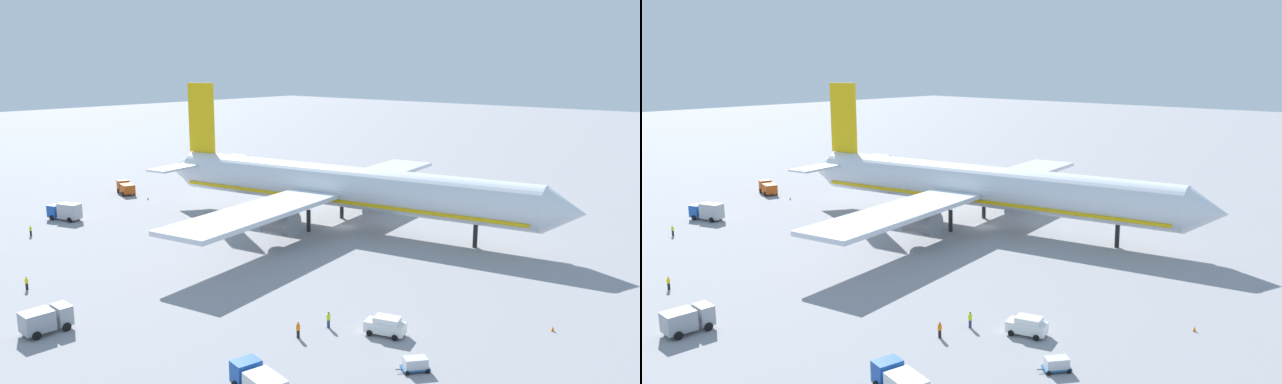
% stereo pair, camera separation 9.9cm
% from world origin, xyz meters
% --- Properties ---
extents(ground_plane, '(600.00, 600.00, 0.00)m').
position_xyz_m(ground_plane, '(0.00, 0.00, 0.00)').
color(ground_plane, gray).
extents(airliner, '(78.05, 72.14, 23.51)m').
position_xyz_m(airliner, '(-1.26, -0.19, 6.81)').
color(airliner, silver).
rests_on(airliner, ground).
extents(service_truck_0, '(6.16, 3.56, 2.38)m').
position_xyz_m(service_truck_0, '(30.19, -47.93, 1.32)').
color(service_truck_0, '#194CA5').
rests_on(service_truck_0, ground).
extents(service_truck_1, '(6.65, 3.86, 3.07)m').
position_xyz_m(service_truck_1, '(-39.59, -28.46, 1.65)').
color(service_truck_1, '#194CA5').
rests_on(service_truck_1, ground).
extents(service_truck_3, '(2.86, 4.97, 2.50)m').
position_xyz_m(service_truck_3, '(4.31, -53.49, 1.44)').
color(service_truck_3, '#999EA5').
rests_on(service_truck_3, ground).
extents(service_truck_4, '(6.50, 3.99, 2.62)m').
position_xyz_m(service_truck_4, '(-51.83, -8.72, 1.39)').
color(service_truck_4, '#BF4C14').
rests_on(service_truck_4, ground).
extents(service_van, '(4.44, 2.92, 1.97)m').
position_xyz_m(service_van, '(31.03, -30.94, 1.03)').
color(service_van, white).
rests_on(service_van, ground).
extents(baggage_cart_1, '(2.65, 2.89, 1.27)m').
position_xyz_m(baggage_cart_1, '(37.60, -35.53, 0.70)').
color(baggage_cart_1, '#26598C').
rests_on(baggage_cart_1, ground).
extents(ground_worker_0, '(0.44, 0.44, 1.72)m').
position_xyz_m(ground_worker_0, '(-34.01, -37.30, 0.87)').
color(ground_worker_0, black).
rests_on(ground_worker_0, ground).
extents(ground_worker_1, '(0.56, 0.56, 1.65)m').
position_xyz_m(ground_worker_1, '(-9.85, -49.02, 0.83)').
color(ground_worker_1, black).
rests_on(ground_worker_1, ground).
extents(ground_worker_2, '(0.41, 0.41, 1.77)m').
position_xyz_m(ground_worker_2, '(25.47, -33.40, 0.90)').
color(ground_worker_2, navy).
rests_on(ground_worker_2, ground).
extents(ground_worker_3, '(0.57, 0.57, 1.68)m').
position_xyz_m(ground_worker_3, '(24.80, -37.33, 0.85)').
color(ground_worker_3, black).
rests_on(ground_worker_3, ground).
extents(traffic_cone_0, '(0.36, 0.36, 0.55)m').
position_xyz_m(traffic_cone_0, '(-35.14, 23.38, 0.28)').
color(traffic_cone_0, orange).
rests_on(traffic_cone_0, ground).
extents(traffic_cone_1, '(0.36, 0.36, 0.55)m').
position_xyz_m(traffic_cone_1, '(-19.18, 37.50, 0.28)').
color(traffic_cone_1, orange).
rests_on(traffic_cone_1, ground).
extents(traffic_cone_3, '(0.36, 0.36, 0.55)m').
position_xyz_m(traffic_cone_3, '(43.54, -18.74, 0.28)').
color(traffic_cone_3, orange).
rests_on(traffic_cone_3, ground).
extents(traffic_cone_4, '(0.36, 0.36, 0.55)m').
position_xyz_m(traffic_cone_4, '(-43.34, -9.06, 0.28)').
color(traffic_cone_4, orange).
rests_on(traffic_cone_4, ground).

